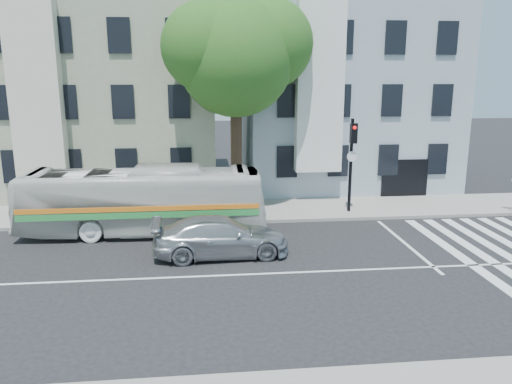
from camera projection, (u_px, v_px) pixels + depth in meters
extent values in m
plane|color=black|center=(253.00, 274.00, 17.23)|extent=(120.00, 120.00, 0.00)
cube|color=gray|center=(238.00, 211.00, 24.95)|extent=(80.00, 4.00, 0.15)
cube|color=gray|center=(112.00, 96.00, 29.78)|extent=(12.00, 10.00, 11.00)
cube|color=#99A9B6|center=(341.00, 95.00, 31.20)|extent=(12.00, 10.00, 11.00)
cylinder|color=#2D2116|center=(236.00, 160.00, 24.86)|extent=(0.56, 0.56, 5.20)
sphere|color=#1C4315|center=(235.00, 58.00, 23.74)|extent=(5.60, 5.60, 5.60)
sphere|color=#1C4315|center=(268.00, 44.00, 24.13)|extent=(4.40, 4.40, 4.40)
sphere|color=#1C4315|center=(206.00, 47.00, 23.19)|extent=(4.20, 4.20, 4.20)
sphere|color=#1C4315|center=(240.00, 23.00, 24.54)|extent=(3.80, 3.80, 3.80)
sphere|color=#1C4315|center=(223.00, 79.00, 24.49)|extent=(3.40, 3.40, 3.40)
imported|color=silver|center=(143.00, 201.00, 21.38)|extent=(2.73, 10.52, 2.91)
imported|color=#B8BABF|center=(221.00, 237.00, 18.88)|extent=(2.33, 5.23, 1.49)
cylinder|color=black|center=(351.00, 167.00, 24.17)|extent=(0.16, 0.16, 4.70)
cube|color=black|center=(354.00, 133.00, 23.55)|extent=(0.34, 0.28, 0.95)
sphere|color=red|center=(355.00, 128.00, 23.36)|extent=(0.18, 0.18, 0.18)
cylinder|color=white|center=(352.00, 156.00, 23.90)|extent=(0.49, 0.08, 0.49)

